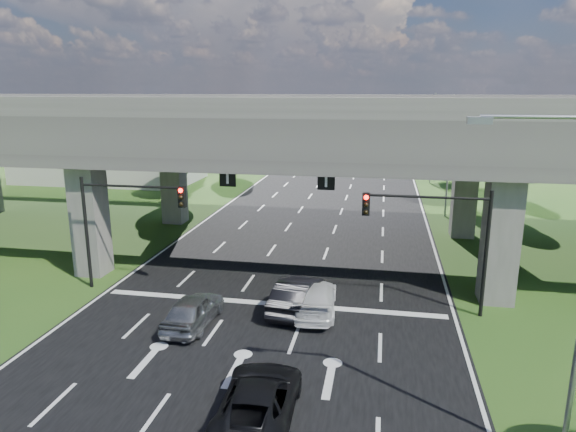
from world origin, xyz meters
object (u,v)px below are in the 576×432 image
(signal_left, at_px, (123,213))
(car_silver, at_px, (193,310))
(signal_right, at_px, (439,228))
(streetlight_far, at_px, (445,146))
(car_trailing, at_px, (258,401))
(streetlight_near, at_px, (572,270))
(streetlight_beyond, at_px, (429,131))
(car_dark, at_px, (296,295))
(car_white, at_px, (315,298))

(signal_left, distance_m, car_silver, 6.92)
(signal_right, bearing_deg, streetlight_far, 83.53)
(signal_right, xyz_separation_m, streetlight_far, (2.27, 20.06, 1.66))
(car_trailing, bearing_deg, signal_left, -47.69)
(car_silver, distance_m, car_trailing, 7.60)
(streetlight_near, bearing_deg, car_trailing, 177.28)
(streetlight_far, distance_m, car_trailing, 31.21)
(streetlight_beyond, relative_size, car_trailing, 1.96)
(signal_left, height_order, car_silver, signal_left)
(signal_right, xyz_separation_m, car_dark, (-6.44, -0.94, -3.39))
(signal_left, bearing_deg, car_silver, -34.63)
(signal_left, distance_m, streetlight_beyond, 40.30)
(signal_left, height_order, streetlight_beyond, streetlight_beyond)
(signal_right, height_order, signal_left, same)
(signal_right, height_order, car_trailing, signal_right)
(signal_left, bearing_deg, streetlight_beyond, 63.57)
(streetlight_near, relative_size, car_dark, 2.14)
(car_white, bearing_deg, streetlight_far, -114.76)
(streetlight_near, distance_m, car_trailing, 9.90)
(streetlight_beyond, xyz_separation_m, car_trailing, (-8.47, -45.60, -5.11))
(car_silver, relative_size, car_trailing, 0.84)
(car_silver, distance_m, car_white, 5.70)
(streetlight_beyond, bearing_deg, signal_left, -116.43)
(car_trailing, bearing_deg, streetlight_beyond, -102.94)
(car_trailing, bearing_deg, streetlight_near, 174.86)
(streetlight_near, height_order, car_dark, streetlight_near)
(signal_left, relative_size, car_trailing, 1.18)
(streetlight_near, bearing_deg, streetlight_beyond, 90.00)
(streetlight_beyond, distance_m, car_white, 38.21)
(signal_right, distance_m, car_dark, 7.34)
(signal_right, distance_m, signal_left, 15.65)
(signal_left, height_order, car_dark, signal_left)
(car_trailing, bearing_deg, car_dark, -90.83)
(signal_right, height_order, car_silver, signal_right)
(car_white, bearing_deg, signal_right, -174.26)
(signal_right, relative_size, car_trailing, 1.18)
(car_trailing, bearing_deg, car_silver, -56.10)
(car_dark, bearing_deg, streetlight_far, -106.10)
(streetlight_far, relative_size, car_silver, 2.34)
(streetlight_near, distance_m, car_silver, 15.39)
(streetlight_near, bearing_deg, streetlight_far, 90.00)
(streetlight_beyond, xyz_separation_m, car_dark, (-8.71, -37.00, -5.05))
(streetlight_near, relative_size, car_silver, 2.34)
(streetlight_far, height_order, car_silver, streetlight_far)
(car_dark, relative_size, car_white, 0.96)
(streetlight_beyond, distance_m, car_silver, 41.86)
(streetlight_beyond, height_order, car_dark, streetlight_beyond)
(signal_right, xyz_separation_m, streetlight_near, (2.27, -9.94, 1.66))
(streetlight_near, height_order, streetlight_beyond, same)
(signal_right, xyz_separation_m, streetlight_beyond, (2.27, 36.06, 1.66))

